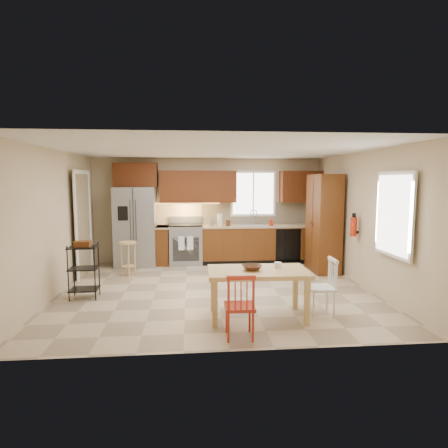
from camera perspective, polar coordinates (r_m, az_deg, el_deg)
name	(u,v)px	position (r m, az deg, el deg)	size (l,w,h in m)	color
floor	(215,289)	(6.91, -1.32, -9.92)	(5.50, 5.50, 0.00)	tan
ceiling	(215,150)	(6.64, -1.38, 11.22)	(5.50, 5.00, 0.02)	silver
wall_back	(208,210)	(9.14, -2.40, 2.13)	(5.50, 0.02, 2.50)	#CCB793
wall_front	(230,245)	(4.19, 0.93, -3.24)	(5.50, 0.02, 2.50)	#CCB793
wall_left	(55,223)	(7.03, -24.31, 0.18)	(0.02, 5.00, 2.50)	#CCB793
wall_right	(364,220)	(7.37, 20.50, 0.62)	(0.02, 5.00, 2.50)	#CCB793
refrigerator	(136,227)	(8.88, -13.29, -0.38)	(0.92, 0.75, 1.82)	gray
range_stove	(186,245)	(8.92, -5.81, -3.13)	(0.76, 0.63, 0.92)	gray
base_cabinet_narrow	(163,245)	(8.96, -9.33, -3.21)	(0.30, 0.60, 0.90)	#5D3411
base_cabinet_run	(262,244)	(9.10, 5.87, -3.00)	(2.92, 0.60, 0.90)	#5D3411
dishwasher	(288,245)	(8.95, 9.75, -3.23)	(0.60, 0.02, 0.78)	black
backsplash	(261,213)	(9.29, 5.59, 1.71)	(2.92, 0.03, 0.55)	beige
upper_over_fridge	(136,175)	(9.02, -13.31, 7.30)	(1.00, 0.35, 0.55)	#54240E
upper_left_block	(198,187)	(8.93, -3.97, 5.70)	(1.80, 0.35, 0.75)	#54240E
upper_right_block	(301,186)	(9.33, 11.65, 5.62)	(1.00, 0.35, 0.75)	#54240E
window_back	(253,194)	(9.22, 4.46, 4.64)	(1.12, 0.04, 1.12)	white
sink	(255,227)	(9.01, 4.71, -0.45)	(0.62, 0.46, 0.16)	gray
undercab_glow	(186,203)	(8.92, -5.88, 3.14)	(1.60, 0.30, 0.01)	#FFBF66
soap_bottle	(271,222)	(8.97, 7.22, 0.36)	(0.09, 0.09, 0.19)	#B8250C
paper_towel	(220,220)	(8.83, -0.66, 0.60)	(0.12, 0.12, 0.28)	white
canister_steel	(211,222)	(8.82, -1.96, 0.27)	(0.11, 0.11, 0.18)	gray
canister_wood	(228,223)	(8.83, 0.65, 0.14)	(0.10, 0.10, 0.14)	#4A2713
pantry	(324,223)	(8.37, 14.92, 0.11)	(0.50, 0.95, 2.10)	#5D3411
fire_extinguisher	(354,227)	(7.47, 19.13, -0.41)	(0.12, 0.12, 0.36)	#B8250C
window_right	(394,215)	(6.31, 24.51, 1.32)	(0.04, 1.02, 1.32)	white
doorway	(82,225)	(8.27, -20.79, -0.18)	(0.04, 0.95, 2.10)	#8C7A59
dining_table	(258,294)	(5.48, 5.16, -10.63)	(1.42, 0.80, 0.69)	tan
chair_red	(240,305)	(4.79, 2.38, -12.27)	(0.39, 0.39, 0.83)	#B12E1B
chair_white	(321,287)	(5.74, 14.56, -9.26)	(0.39, 0.39, 0.83)	white
table_bowl	(252,270)	(5.37, 4.26, -7.05)	(0.29, 0.29, 0.07)	#4A2713
table_jar	(278,266)	(5.52, 8.22, -6.43)	(0.09, 0.09, 0.11)	white
bar_stool	(128,259)	(8.03, -14.39, -5.16)	(0.35, 0.35, 0.71)	tan
utility_cart	(84,271)	(6.72, -20.57, -6.76)	(0.46, 0.36, 0.92)	black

